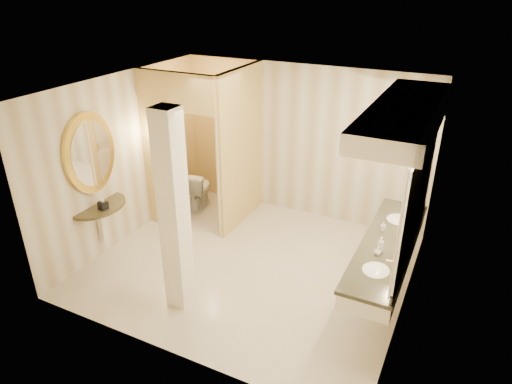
# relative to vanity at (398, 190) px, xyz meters

# --- Properties ---
(floor) EXTENTS (4.50, 4.50, 0.00)m
(floor) POSITION_rel_vanity_xyz_m (-1.98, -0.13, -1.63)
(floor) COLOR beige
(floor) RESTS_ON ground
(ceiling) EXTENTS (4.50, 4.50, 0.00)m
(ceiling) POSITION_rel_vanity_xyz_m (-1.98, -0.13, 1.07)
(ceiling) COLOR silver
(ceiling) RESTS_ON wall_back
(wall_back) EXTENTS (4.50, 0.02, 2.70)m
(wall_back) POSITION_rel_vanity_xyz_m (-1.98, 1.87, -0.28)
(wall_back) COLOR beige
(wall_back) RESTS_ON floor
(wall_front) EXTENTS (4.50, 0.02, 2.70)m
(wall_front) POSITION_rel_vanity_xyz_m (-1.98, -2.13, -0.28)
(wall_front) COLOR beige
(wall_front) RESTS_ON floor
(wall_left) EXTENTS (0.02, 4.00, 2.70)m
(wall_left) POSITION_rel_vanity_xyz_m (-4.23, -0.13, -0.28)
(wall_left) COLOR beige
(wall_left) RESTS_ON floor
(wall_right) EXTENTS (0.02, 4.00, 2.70)m
(wall_right) POSITION_rel_vanity_xyz_m (0.27, -0.13, -0.28)
(wall_right) COLOR beige
(wall_right) RESTS_ON floor
(toilet_closet) EXTENTS (1.50, 1.55, 2.70)m
(toilet_closet) POSITION_rel_vanity_xyz_m (-3.09, 0.84, -0.24)
(toilet_closet) COLOR #E0C575
(toilet_closet) RESTS_ON floor
(wall_sconce) EXTENTS (0.14, 0.14, 0.42)m
(wall_sconce) POSITION_rel_vanity_xyz_m (-3.90, 0.30, 0.10)
(wall_sconce) COLOR gold
(wall_sconce) RESTS_ON toilet_closet
(vanity) EXTENTS (0.75, 2.73, 2.09)m
(vanity) POSITION_rel_vanity_xyz_m (0.00, 0.00, 0.00)
(vanity) COLOR white
(vanity) RESTS_ON floor
(console_shelf) EXTENTS (0.93, 0.93, 1.92)m
(console_shelf) POSITION_rel_vanity_xyz_m (-4.19, -0.86, -0.29)
(console_shelf) COLOR black
(console_shelf) RESTS_ON floor
(pillar) EXTENTS (0.29, 0.29, 2.70)m
(pillar) POSITION_rel_vanity_xyz_m (-2.43, -1.30, -0.28)
(pillar) COLOR white
(pillar) RESTS_ON floor
(tissue_box) EXTENTS (0.14, 0.14, 0.12)m
(tissue_box) POSITION_rel_vanity_xyz_m (-4.01, -0.93, -0.70)
(tissue_box) COLOR black
(tissue_box) RESTS_ON console_shelf
(toilet) EXTENTS (0.58, 0.82, 0.76)m
(toilet) POSITION_rel_vanity_xyz_m (-3.73, 1.15, -1.25)
(toilet) COLOR white
(toilet) RESTS_ON floor
(soap_bottle_a) EXTENTS (0.06, 0.06, 0.12)m
(soap_bottle_a) POSITION_rel_vanity_xyz_m (-0.16, 0.27, -0.69)
(soap_bottle_a) COLOR beige
(soap_bottle_a) RESTS_ON vanity
(soap_bottle_b) EXTENTS (0.11, 0.11, 0.11)m
(soap_bottle_b) POSITION_rel_vanity_xyz_m (-0.09, -0.36, -0.70)
(soap_bottle_b) COLOR silver
(soap_bottle_b) RESTS_ON vanity
(soap_bottle_c) EXTENTS (0.10, 0.10, 0.22)m
(soap_bottle_c) POSITION_rel_vanity_xyz_m (-0.07, -0.29, -0.65)
(soap_bottle_c) COLOR #C6B28C
(soap_bottle_c) RESTS_ON vanity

